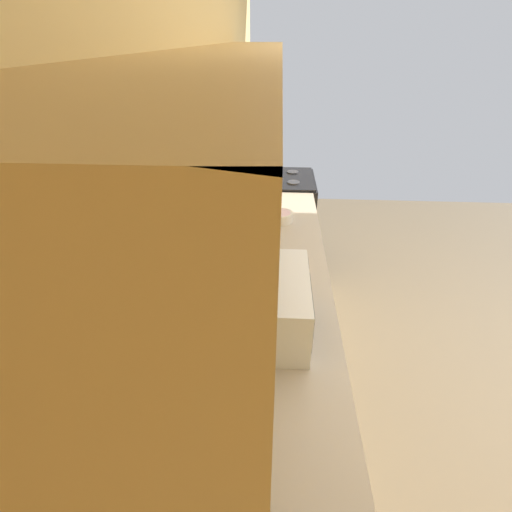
# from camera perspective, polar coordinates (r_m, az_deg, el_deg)

# --- Properties ---
(ground_plane) EXTENTS (6.79, 6.79, 0.00)m
(ground_plane) POSITION_cam_1_polar(r_m,az_deg,el_deg) (3.05, 29.55, -17.09)
(ground_plane) COLOR brown
(wall_back) EXTENTS (4.36, 0.12, 2.68)m
(wall_back) POSITION_cam_1_polar(r_m,az_deg,el_deg) (1.99, -7.27, 8.97)
(wall_back) COLOR #EFCA7B
(wall_back) RESTS_ON ground_plane
(counter_run) EXTENTS (3.35, 0.62, 0.90)m
(counter_run) POSITION_cam_1_polar(r_m,az_deg,el_deg) (2.11, 2.23, -18.98)
(counter_run) COLOR tan
(counter_run) RESTS_ON ground_plane
(upper_cabinets) EXTENTS (2.56, 0.30, 0.57)m
(upper_cabinets) POSITION_cam_1_polar(r_m,az_deg,el_deg) (1.42, -2.76, 17.53)
(upper_cabinets) COLOR tan
(oven_range) EXTENTS (0.68, 0.66, 1.08)m
(oven_range) POSITION_cam_1_polar(r_m,az_deg,el_deg) (3.74, 3.51, 5.21)
(oven_range) COLOR black
(oven_range) RESTS_ON ground_plane
(microwave) EXTENTS (0.52, 0.36, 0.26)m
(microwave) POSITION_cam_1_polar(r_m,az_deg,el_deg) (1.68, 1.97, -7.11)
(microwave) COLOR white
(microwave) RESTS_ON counter_run
(bowl) EXTENTS (0.17, 0.17, 0.07)m
(bowl) POSITION_cam_1_polar(r_m,az_deg,el_deg) (2.71, 3.80, 6.05)
(bowl) COLOR silver
(bowl) RESTS_ON counter_run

